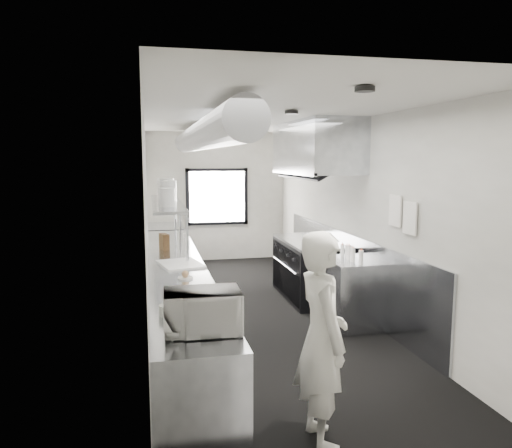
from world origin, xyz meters
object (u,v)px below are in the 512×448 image
pass_shelf (167,204)px  range (310,269)px  cutting_board (181,264)px  squeeze_bottle_a (361,257)px  prep_counter (177,299)px  line_cook (322,338)px  plate_stack_b (167,192)px  squeeze_bottle_b (353,255)px  exhaust_hood (315,148)px  knife_block (164,242)px  bottle_station (352,293)px  plate_stack_a (167,197)px  deli_tub_b (167,310)px  far_work_table (166,248)px  squeeze_bottle_c (349,252)px  deli_tub_a (170,311)px  small_plate (185,278)px  microwave (202,311)px  squeeze_bottle_e (342,250)px  plate_stack_c (166,190)px  plate_stack_d (164,188)px  squeeze_bottle_d (347,251)px

pass_shelf → range: pass_shelf is taller
cutting_board → squeeze_bottle_a: squeeze_bottle_a is taller
prep_counter → line_cook: bearing=-70.4°
cutting_board → plate_stack_b: (-0.10, 1.19, 0.83)m
cutting_board → squeeze_bottle_b: 2.22m
exhaust_hood → knife_block: exhaust_hood is taller
bottle_station → plate_stack_a: 2.83m
deli_tub_b → far_work_table: bearing=88.0°
range → squeeze_bottle_c: squeeze_bottle_c is taller
exhaust_hood → deli_tub_b: (-2.45, -3.24, -1.44)m
deli_tub_a → pass_shelf: bearing=87.9°
prep_counter → far_work_table: (0.00, 3.70, 0.00)m
prep_counter → line_cook: line_cook is taller
prep_counter → bottle_station: size_ratio=6.67×
exhaust_hood → deli_tub_a: size_ratio=16.56×
prep_counter → pass_shelf: pass_shelf is taller
bottle_station → small_plate: small_plate is taller
bottle_station → microwave: size_ratio=1.66×
bottle_station → squeeze_bottle_c: bearing=146.5°
microwave → bottle_station: bearing=47.2°
deli_tub_a → cutting_board: 2.07m
knife_block → squeeze_bottle_a: bearing=-49.7°
deli_tub_b → small_plate: (0.26, 1.26, -0.04)m
far_work_table → squeeze_bottle_e: squeeze_bottle_e is taller
plate_stack_a → squeeze_bottle_a: plate_stack_a is taller
squeeze_bottle_a → squeeze_bottle_c: squeeze_bottle_c is taller
far_work_table → line_cook: line_cook is taller
knife_block → squeeze_bottle_b: knife_block is taller
exhaust_hood → plate_stack_c: (-2.29, 0.47, -0.65)m
pass_shelf → plate_stack_d: 0.66m
line_cook → squeeze_bottle_c: 2.84m
bottle_station → plate_stack_a: (-2.37, 0.92, 1.25)m
squeeze_bottle_b → microwave: bearing=-135.3°
prep_counter → plate_stack_a: bearing=95.4°
line_cook → plate_stack_d: plate_stack_d is taller
squeeze_bottle_d → knife_block: bearing=154.5°
squeeze_bottle_a → squeeze_bottle_e: (-0.01, 0.58, -0.01)m
small_plate → squeeze_bottle_e: squeeze_bottle_e is taller
small_plate → cutting_board: 0.75m
deli_tub_b → plate_stack_a: bearing=87.3°
plate_stack_b → squeeze_bottle_b: plate_stack_b is taller
deli_tub_a → small_plate: (0.23, 1.31, -0.04)m
bottle_station → plate_stack_d: 3.56m
prep_counter → plate_stack_d: plate_stack_d is taller
small_plate → far_work_table: bearing=90.7°
plate_stack_b → plate_stack_c: bearing=89.7°
exhaust_hood → line_cook: (-1.29, -3.90, -1.54)m
microwave → squeeze_bottle_a: (2.23, 2.00, -0.07)m
deli_tub_a → plate_stack_b: bearing=87.7°
bottle_station → squeeze_bottle_b: 0.56m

